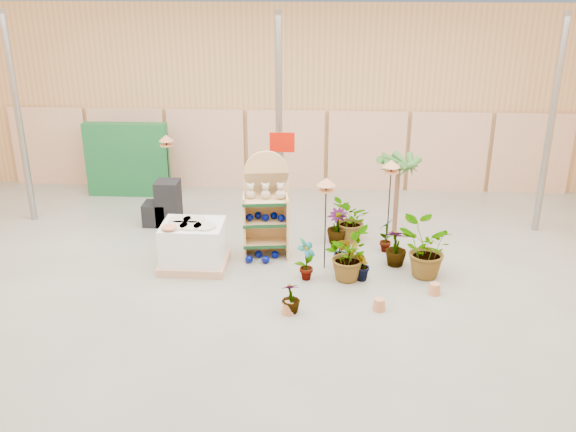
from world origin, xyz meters
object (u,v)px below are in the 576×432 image
at_px(display_shelf, 266,208).
at_px(potted_plant_2, 347,254).
at_px(pallet_stack, 193,245).
at_px(bird_table_front, 326,185).

distance_m(display_shelf, potted_plant_2, 1.91).
bearing_deg(display_shelf, pallet_stack, -158.45).
relative_size(display_shelf, potted_plant_2, 2.16).
distance_m(pallet_stack, bird_table_front, 2.73).
distance_m(display_shelf, bird_table_front, 1.49).
bearing_deg(display_shelf, bird_table_front, -35.85).
relative_size(pallet_stack, potted_plant_2, 1.30).
height_order(display_shelf, pallet_stack, display_shelf).
xyz_separation_m(display_shelf, bird_table_front, (1.14, -0.63, 0.72)).
xyz_separation_m(display_shelf, pallet_stack, (-1.31, -0.71, -0.50)).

